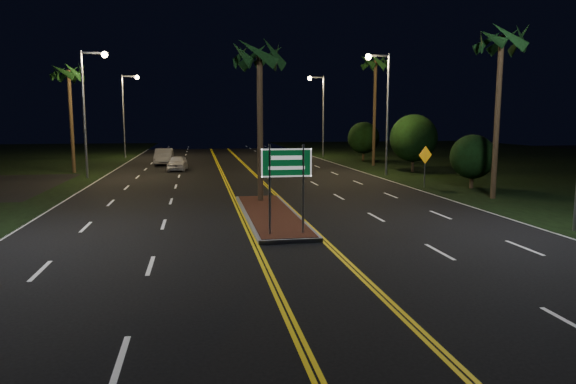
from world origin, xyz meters
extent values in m
plane|color=black|center=(0.00, 0.00, 0.00)|extent=(120.00, 120.00, 0.00)
cube|color=gray|center=(0.00, 7.00, 0.07)|extent=(2.25, 10.25, 0.15)
cube|color=#592819|center=(0.00, 7.00, 0.16)|extent=(2.00, 10.00, 0.02)
cylinder|color=gray|center=(-0.60, 2.80, 1.75)|extent=(0.08, 0.08, 3.20)
cylinder|color=gray|center=(0.60, 2.80, 1.75)|extent=(0.08, 0.08, 3.20)
cube|color=#07471E|center=(0.00, 2.80, 2.70)|extent=(1.80, 0.04, 1.00)
cube|color=white|center=(0.00, 2.77, 2.70)|extent=(1.80, 0.01, 1.00)
cylinder|color=gray|center=(-11.00, 24.00, 4.50)|extent=(0.18, 0.18, 9.00)
cube|color=gray|center=(-10.20, 24.00, 8.85)|extent=(1.60, 0.12, 0.12)
sphere|color=#F3C66D|center=(-9.40, 24.00, 8.75)|extent=(0.44, 0.44, 0.44)
cylinder|color=gray|center=(-11.00, 44.00, 4.50)|extent=(0.18, 0.18, 9.00)
cube|color=gray|center=(-10.20, 44.00, 8.85)|extent=(1.60, 0.12, 0.12)
sphere|color=#F3C66D|center=(-9.40, 44.00, 8.75)|extent=(0.44, 0.44, 0.44)
cylinder|color=gray|center=(11.00, 22.00, 4.50)|extent=(0.18, 0.18, 9.00)
cube|color=gray|center=(10.20, 22.00, 8.85)|extent=(1.60, 0.12, 0.12)
sphere|color=#F3C66D|center=(9.40, 22.00, 8.75)|extent=(0.44, 0.44, 0.44)
cylinder|color=gray|center=(11.00, 42.00, 4.50)|extent=(0.18, 0.18, 9.00)
cube|color=gray|center=(10.20, 42.00, 8.85)|extent=(1.60, 0.12, 0.12)
sphere|color=#F3C66D|center=(9.40, 42.00, 8.75)|extent=(0.44, 0.44, 0.44)
cylinder|color=#382819|center=(0.00, 10.50, 3.75)|extent=(0.28, 0.28, 7.50)
cylinder|color=#382819|center=(-12.80, 28.00, 4.00)|extent=(0.28, 0.28, 8.00)
cylinder|color=#382819|center=(12.50, 10.00, 4.25)|extent=(0.28, 0.28, 8.50)
cylinder|color=#382819|center=(12.80, 30.00, 4.75)|extent=(0.28, 0.28, 9.50)
cylinder|color=#382819|center=(13.50, 14.00, 0.45)|extent=(0.24, 0.24, 0.90)
sphere|color=black|center=(13.50, 14.00, 1.95)|extent=(2.70, 2.70, 2.70)
cylinder|color=#382819|center=(14.00, 24.00, 0.63)|extent=(0.24, 0.24, 1.26)
sphere|color=black|center=(14.00, 24.00, 2.73)|extent=(3.78, 3.78, 3.78)
cylinder|color=#382819|center=(13.80, 36.00, 0.54)|extent=(0.24, 0.24, 1.08)
sphere|color=black|center=(13.80, 36.00, 2.34)|extent=(3.24, 3.24, 3.24)
imported|color=silver|center=(-4.77, 28.71, 0.72)|extent=(2.23, 4.48, 1.45)
imported|color=#A9AAB3|center=(-6.24, 34.72, 0.86)|extent=(2.24, 5.19, 1.73)
cylinder|color=gray|center=(10.80, 14.85, 1.12)|extent=(0.07, 0.07, 2.24)
cube|color=orange|center=(10.80, 14.83, 2.03)|extent=(1.02, 0.42, 1.08)
camera|label=1|loc=(-3.06, -14.92, 4.21)|focal=32.00mm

